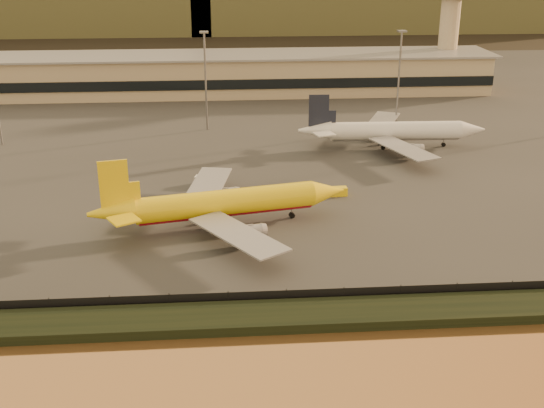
{
  "coord_description": "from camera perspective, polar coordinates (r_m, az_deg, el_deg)",
  "views": [
    {
      "loc": [
        -6.28,
        -95.28,
        47.62
      ],
      "look_at": [
        1.93,
        12.0,
        5.35
      ],
      "focal_mm": 45.0,
      "sensor_mm": 36.0,
      "label": 1
    }
  ],
  "objects": [
    {
      "name": "gse_vehicle_white",
      "position": [
        140.21,
        -5.62,
        1.97
      ],
      "size": [
        4.4,
        2.76,
        1.83
      ],
      "primitive_type": "cube",
      "rotation": [
        0.0,
        0.0,
        -0.24
      ],
      "color": "silver",
      "rests_on": "tarmac"
    },
    {
      "name": "ground",
      "position": [
        106.7,
        -0.54,
        -5.06
      ],
      "size": [
        900.0,
        900.0,
        0.0
      ],
      "primitive_type": "plane",
      "color": "black",
      "rests_on": "ground"
    },
    {
      "name": "terminal_building",
      "position": [
        224.82,
        -6.51,
        10.71
      ],
      "size": [
        202.0,
        25.0,
        12.6
      ],
      "color": "tan",
      "rests_on": "tarmac"
    },
    {
      "name": "control_tower",
      "position": [
        240.2,
        14.65,
        14.58
      ],
      "size": [
        11.2,
        11.2,
        35.5
      ],
      "color": "tan",
      "rests_on": "tarmac"
    },
    {
      "name": "white_narrowbody_jet",
      "position": [
        166.79,
        10.03,
        5.99
      ],
      "size": [
        45.3,
        44.3,
        13.04
      ],
      "rotation": [
        0.0,
        0.0,
        -0.03
      ],
      "color": "silver",
      "rests_on": "tarmac"
    },
    {
      "name": "apron_light_masts",
      "position": [
        174.55,
        2.75,
        10.89
      ],
      "size": [
        152.2,
        12.2,
        25.4
      ],
      "color": "slate",
      "rests_on": "tarmac"
    },
    {
      "name": "tarmac",
      "position": [
        196.22,
        -2.43,
        7.41
      ],
      "size": [
        320.0,
        220.0,
        0.2
      ],
      "primitive_type": "cube",
      "color": "#2D2D2D",
      "rests_on": "ground"
    },
    {
      "name": "embankment",
      "position": [
        91.48,
        0.18,
        -9.41
      ],
      "size": [
        320.0,
        7.0,
        1.4
      ],
      "primitive_type": "cube",
      "color": "black",
      "rests_on": "ground"
    },
    {
      "name": "perimeter_fence",
      "position": [
        94.63,
        -0.01,
        -7.86
      ],
      "size": [
        300.0,
        0.05,
        2.2
      ],
      "primitive_type": "cube",
      "color": "black",
      "rests_on": "tarmac"
    },
    {
      "name": "gse_vehicle_yellow",
      "position": [
        134.33,
        5.49,
        1.06
      ],
      "size": [
        3.86,
        1.94,
        1.69
      ],
      "primitive_type": "cube",
      "rotation": [
        0.0,
        0.0,
        0.07
      ],
      "color": "yellow",
      "rests_on": "tarmac"
    },
    {
      "name": "dhl_cargo_jet",
      "position": [
        118.85,
        -4.22,
        -0.0
      ],
      "size": [
        45.43,
        43.79,
        13.64
      ],
      "rotation": [
        0.0,
        0.0,
        0.21
      ],
      "color": "yellow",
      "rests_on": "tarmac"
    }
  ]
}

